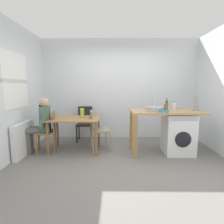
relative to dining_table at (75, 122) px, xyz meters
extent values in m
plane|color=slate|center=(1.01, -0.62, -0.64)|extent=(5.46, 5.46, 0.00)
cube|color=silver|center=(1.01, 1.13, 0.71)|extent=(4.60, 0.10, 2.70)
cube|color=silver|center=(-1.14, -0.62, 0.71)|extent=(0.10, 3.80, 2.70)
cube|color=white|center=(-1.08, -0.32, 0.91)|extent=(0.01, 0.90, 1.10)
cube|color=beige|center=(-1.07, -0.32, 0.91)|extent=(0.02, 0.96, 0.06)
cube|color=white|center=(-1.01, -0.32, -0.29)|extent=(0.10, 0.80, 0.70)
cube|color=#9E7042|center=(0.00, 0.00, 0.08)|extent=(1.10, 0.76, 0.03)
cylinder|color=brown|center=(-0.50, -0.33, -0.29)|extent=(0.05, 0.05, 0.71)
cylinder|color=brown|center=(0.50, -0.33, -0.29)|extent=(0.05, 0.05, 0.71)
cylinder|color=brown|center=(-0.50, 0.33, -0.29)|extent=(0.05, 0.05, 0.71)
cylinder|color=brown|center=(0.50, 0.33, -0.29)|extent=(0.05, 0.05, 0.71)
cube|color=olive|center=(-0.62, -0.10, -0.19)|extent=(0.49, 0.49, 0.04)
cube|color=olive|center=(-0.45, -0.06, 0.03)|extent=(0.13, 0.38, 0.45)
cylinder|color=olive|center=(-0.75, -0.32, -0.42)|extent=(0.04, 0.04, 0.45)
cylinder|color=olive|center=(-0.84, 0.03, -0.42)|extent=(0.04, 0.04, 0.45)
cylinder|color=olive|center=(-0.40, -0.23, -0.42)|extent=(0.04, 0.04, 0.45)
cylinder|color=olive|center=(-0.49, 0.12, -0.42)|extent=(0.04, 0.04, 0.45)
cube|color=gray|center=(0.55, 0.05, -0.19)|extent=(0.48, 0.48, 0.04)
cube|color=gray|center=(0.38, 0.01, 0.03)|extent=(0.12, 0.38, 0.45)
cylinder|color=gray|center=(0.68, 0.27, -0.42)|extent=(0.04, 0.04, 0.45)
cylinder|color=gray|center=(0.77, -0.08, -0.42)|extent=(0.04, 0.04, 0.45)
cylinder|color=gray|center=(0.33, 0.18, -0.42)|extent=(0.04, 0.04, 0.45)
cylinder|color=gray|center=(0.42, -0.17, -0.42)|extent=(0.04, 0.04, 0.45)
cube|color=black|center=(0.10, 0.70, -0.19)|extent=(0.41, 0.41, 0.04)
cube|color=black|center=(0.09, 0.88, 0.03)|extent=(0.38, 0.05, 0.45)
cylinder|color=black|center=(0.29, 0.53, -0.42)|extent=(0.04, 0.04, 0.45)
cylinder|color=black|center=(-0.07, 0.51, -0.42)|extent=(0.04, 0.04, 0.45)
cylinder|color=black|center=(0.27, 0.89, -0.42)|extent=(0.04, 0.04, 0.45)
cylinder|color=black|center=(-0.09, 0.87, -0.42)|extent=(0.04, 0.04, 0.45)
cylinder|color=#595651|center=(-0.93, -0.27, -0.42)|extent=(0.11, 0.11, 0.45)
cylinder|color=#595651|center=(-0.97, -0.10, -0.42)|extent=(0.11, 0.11, 0.45)
cylinder|color=#595651|center=(-0.77, -0.23, -0.14)|extent=(0.42, 0.23, 0.14)
cylinder|color=#595651|center=(-0.82, -0.06, -0.14)|extent=(0.42, 0.23, 0.14)
cube|color=#4C6B56|center=(-0.62, -0.10, 0.11)|extent=(0.28, 0.38, 0.52)
cylinder|color=#4C6B56|center=(-0.59, -0.31, 0.09)|extent=(0.20, 0.13, 0.31)
cylinder|color=#4C6B56|center=(-0.69, 0.10, 0.09)|extent=(0.20, 0.13, 0.31)
sphere|color=tan|center=(-0.62, -0.10, 0.45)|extent=(0.21, 0.21, 0.21)
sphere|color=black|center=(-0.68, -0.11, 0.37)|extent=(0.12, 0.12, 0.12)
cube|color=tan|center=(1.99, -0.13, 0.26)|extent=(1.50, 0.68, 0.04)
cube|color=#A07749|center=(1.29, -0.42, -0.20)|extent=(0.10, 0.10, 0.88)
cube|color=#A07749|center=(1.29, 0.16, -0.20)|extent=(0.10, 0.10, 0.88)
cube|color=white|center=(2.25, -0.13, -0.21)|extent=(0.60, 0.60, 0.86)
cylinder|color=black|center=(2.25, -0.43, -0.26)|extent=(0.32, 0.02, 0.32)
cube|color=#B2B2B7|center=(2.25, -0.42, 0.16)|extent=(0.54, 0.01, 0.08)
cylinder|color=#9EA0A5|center=(1.73, -0.13, 0.32)|extent=(0.38, 0.38, 0.09)
cylinder|color=#B2B2B7|center=(1.73, 0.05, 0.42)|extent=(0.02, 0.02, 0.28)
cylinder|color=brown|center=(1.98, -0.07, 0.35)|extent=(0.08, 0.08, 0.15)
cone|color=brown|center=(1.98, -0.07, 0.44)|extent=(0.07, 0.07, 0.04)
cylinder|color=#262626|center=(1.98, -0.07, 0.47)|extent=(0.03, 0.03, 0.02)
cylinder|color=#19592D|center=(2.06, 0.15, 0.37)|extent=(0.07, 0.07, 0.18)
cone|color=#19592D|center=(2.06, 0.15, 0.48)|extent=(0.06, 0.06, 0.05)
cylinder|color=#262626|center=(2.06, 0.15, 0.51)|extent=(0.03, 0.03, 0.02)
cylinder|color=silver|center=(2.19, 0.02, 0.35)|extent=(0.07, 0.07, 0.14)
cone|color=silver|center=(2.19, 0.02, 0.43)|extent=(0.06, 0.06, 0.04)
cylinder|color=#262626|center=(2.19, 0.02, 0.46)|extent=(0.03, 0.03, 0.02)
cylinder|color=teal|center=(1.88, -0.33, 0.30)|extent=(0.18, 0.18, 0.05)
cylinder|color=#1E546B|center=(1.88, -0.33, 0.31)|extent=(0.15, 0.15, 0.03)
cylinder|color=gray|center=(2.62, -0.08, 0.34)|extent=(0.11, 0.11, 0.13)
cylinder|color=#99724C|center=(2.60, -0.07, 0.49)|extent=(0.01, 0.04, 0.18)
cylinder|color=#99724C|center=(2.64, -0.09, 0.49)|extent=(0.01, 0.05, 0.18)
cylinder|color=#A8C63D|center=(0.15, 0.10, 0.20)|extent=(0.09, 0.09, 0.21)
cube|color=#B2B2B7|center=(1.94, -0.23, 0.28)|extent=(0.15, 0.06, 0.01)
cube|color=#262628|center=(1.94, -0.23, 0.28)|extent=(0.15, 0.06, 0.01)
camera|label=1|loc=(0.87, -3.93, 0.80)|focal=29.01mm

